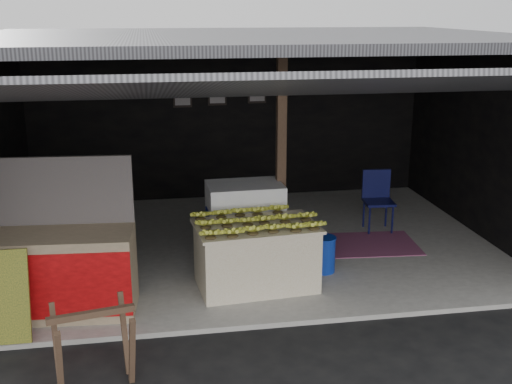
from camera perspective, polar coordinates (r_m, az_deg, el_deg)
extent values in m
plane|color=black|center=(7.17, 2.92, -11.89)|extent=(80.00, 80.00, 0.00)
cube|color=gray|center=(9.39, -0.41, -4.66)|extent=(7.00, 5.00, 0.06)
cube|color=black|center=(11.41, -2.49, 6.76)|extent=(7.00, 0.15, 2.90)
cube|color=black|center=(10.14, 19.55, 4.66)|extent=(0.15, 5.00, 2.90)
cube|color=#232326|center=(8.79, -0.45, 13.50)|extent=(7.20, 5.20, 0.12)
cube|color=#232326|center=(5.44, 5.53, 9.38)|extent=(7.40, 2.47, 0.48)
cube|color=#503728|center=(8.46, 2.24, 3.29)|extent=(0.12, 0.12, 2.85)
cube|color=silver|center=(7.82, 0.01, -5.82)|extent=(1.46, 0.95, 0.76)
cube|color=silver|center=(7.68, 0.01, -3.05)|extent=(1.53, 1.02, 0.04)
cube|color=white|center=(8.51, -0.98, -2.80)|extent=(1.00, 0.68, 1.09)
cube|color=navy|center=(8.17, -0.62, -3.20)|extent=(0.76, 0.04, 0.33)
cube|color=#B21414|center=(8.31, -0.61, -5.67)|extent=(0.49, 0.03, 0.11)
cube|color=#998466|center=(7.48, -17.16, -6.90)|extent=(1.72, 0.85, 0.94)
cube|color=red|center=(7.14, -17.51, -8.06)|extent=(1.66, 0.15, 0.73)
cube|color=white|center=(7.13, -17.52, -8.09)|extent=(0.57, 0.05, 0.19)
cube|color=#172347|center=(7.50, -17.42, 0.10)|extent=(1.67, 0.18, 0.78)
cube|color=#503728|center=(5.97, -17.04, -14.52)|extent=(0.11, 0.29, 0.76)
cube|color=#503728|center=(6.02, -10.95, -13.76)|extent=(0.11, 0.29, 0.76)
cube|color=#503728|center=(6.30, -17.35, -12.84)|extent=(0.11, 0.29, 0.76)
cube|color=#503728|center=(6.35, -11.61, -12.14)|extent=(0.11, 0.29, 0.76)
cube|color=#503728|center=(6.00, -14.45, -10.48)|extent=(0.77, 0.22, 0.06)
cylinder|color=#0E2B9A|center=(8.35, 6.02, -5.62)|extent=(0.30, 0.30, 0.44)
cylinder|color=#0A0D3B|center=(9.77, 10.05, -2.48)|extent=(0.03, 0.03, 0.45)
cylinder|color=#0A0D3B|center=(9.86, 12.03, -2.42)|extent=(0.03, 0.03, 0.45)
cylinder|color=#0A0D3B|center=(10.09, 9.56, -1.85)|extent=(0.03, 0.03, 0.45)
cylinder|color=#0A0D3B|center=(10.18, 11.49, -1.79)|extent=(0.03, 0.03, 0.45)
cube|color=#0A0D3B|center=(9.91, 10.85, -0.89)|extent=(0.47, 0.47, 0.04)
cube|color=#0A0D3B|center=(10.03, 10.63, 0.71)|extent=(0.43, 0.08, 0.46)
cube|color=#691742|center=(9.42, 9.59, -4.60)|extent=(1.57, 1.11, 0.01)
cube|color=black|center=(11.18, -6.56, 8.55)|extent=(0.32, 0.03, 0.42)
cube|color=#4C4C59|center=(11.16, -6.56, 8.54)|extent=(0.26, 0.02, 0.34)
cube|color=black|center=(11.22, -3.47, 8.76)|extent=(0.32, 0.03, 0.42)
cube|color=#4C4C59|center=(11.20, -3.46, 8.75)|extent=(0.26, 0.02, 0.34)
cube|color=black|center=(11.32, 0.09, 8.96)|extent=(0.32, 0.03, 0.42)
cube|color=#4C4C59|center=(11.30, 0.11, 8.94)|extent=(0.26, 0.02, 0.34)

